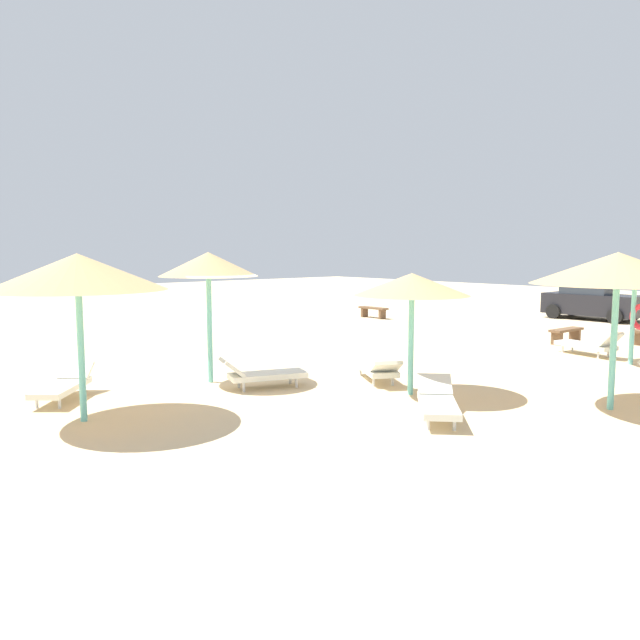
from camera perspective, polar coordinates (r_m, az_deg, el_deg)
ground_plane at (r=14.87m, az=-8.83°, el=-5.45°), size 80.00×80.00×0.00m
parasol_0 at (r=13.06m, az=8.44°, el=3.20°), size 2.41×2.41×2.57m
parasol_1 at (r=12.94m, az=25.65°, el=4.27°), size 3.17×3.17×3.01m
parasol_2 at (r=18.35m, az=27.00°, el=4.00°), size 2.52×2.52×2.79m
parasol_3 at (r=14.35m, az=-10.21°, el=4.99°), size 2.25×2.25×3.00m
parasol_4 at (r=11.65m, az=-21.36°, el=4.11°), size 3.07×3.07×2.99m
lounger_0 at (r=14.50m, az=5.30°, el=-4.46°), size 1.97×1.51×0.64m
lounger_2 at (r=19.59m, az=23.49°, el=-2.08°), size 1.96×0.98×0.77m
lounger_3 at (r=13.84m, az=-5.38°, el=-4.96°), size 1.24×2.00×0.71m
lounger_4 at (r=13.79m, az=-22.48°, el=-5.50°), size 1.86×1.73×0.66m
lounger_5 at (r=11.55m, az=10.74°, el=-7.39°), size 1.78×1.82×0.66m
bench_0 at (r=27.92m, az=4.91°, el=0.89°), size 1.51×0.42×0.49m
bench_2 at (r=21.83m, az=21.67°, el=-1.11°), size 0.45×1.51×0.49m
parked_car at (r=29.71m, az=23.70°, el=1.63°), size 4.03×2.04×1.72m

